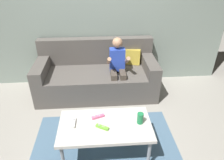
{
  "coord_description": "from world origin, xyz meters",
  "views": [
    {
      "loc": [
        -0.02,
        -1.76,
        1.93
      ],
      "look_at": [
        0.15,
        0.53,
        0.58
      ],
      "focal_mm": 33.25,
      "sensor_mm": 36.0,
      "label": 1
    }
  ],
  "objects_px": {
    "coffee_table": "(105,127)",
    "person_seated_on_couch": "(118,66)",
    "game_remote_lime_near_edge": "(102,127)",
    "soda_can": "(140,118)",
    "couch": "(97,75)",
    "game_remote_white_center": "(74,123)",
    "game_remote_pink_far_corner": "(98,117)"
  },
  "relations": [
    {
      "from": "game_remote_lime_near_edge",
      "to": "soda_can",
      "type": "xyz_separation_m",
      "value": [
        0.4,
        0.05,
        0.05
      ]
    },
    {
      "from": "coffee_table",
      "to": "game_remote_pink_far_corner",
      "type": "bearing_deg",
      "value": 121.73
    },
    {
      "from": "couch",
      "to": "game_remote_lime_near_edge",
      "type": "height_order",
      "value": "couch"
    },
    {
      "from": "person_seated_on_couch",
      "to": "game_remote_lime_near_edge",
      "type": "distance_m",
      "value": 1.22
    },
    {
      "from": "game_remote_lime_near_edge",
      "to": "soda_can",
      "type": "height_order",
      "value": "soda_can"
    },
    {
      "from": "coffee_table",
      "to": "soda_can",
      "type": "distance_m",
      "value": 0.38
    },
    {
      "from": "coffee_table",
      "to": "person_seated_on_couch",
      "type": "bearing_deg",
      "value": 78.02
    },
    {
      "from": "game_remote_lime_near_edge",
      "to": "game_remote_white_center",
      "type": "relative_size",
      "value": 0.99
    },
    {
      "from": "game_remote_white_center",
      "to": "game_remote_pink_far_corner",
      "type": "distance_m",
      "value": 0.27
    },
    {
      "from": "coffee_table",
      "to": "game_remote_pink_far_corner",
      "type": "relative_size",
      "value": 6.73
    },
    {
      "from": "couch",
      "to": "game_remote_lime_near_edge",
      "type": "bearing_deg",
      "value": -88.16
    },
    {
      "from": "game_remote_white_center",
      "to": "soda_can",
      "type": "xyz_separation_m",
      "value": [
        0.7,
        -0.03,
        0.05
      ]
    },
    {
      "from": "couch",
      "to": "game_remote_lime_near_edge",
      "type": "xyz_separation_m",
      "value": [
        0.04,
        -1.37,
        0.15
      ]
    },
    {
      "from": "game_remote_pink_far_corner",
      "to": "game_remote_lime_near_edge",
      "type": "bearing_deg",
      "value": -75.82
    },
    {
      "from": "couch",
      "to": "person_seated_on_couch",
      "type": "bearing_deg",
      "value": -29.88
    },
    {
      "from": "coffee_table",
      "to": "game_remote_pink_far_corner",
      "type": "distance_m",
      "value": 0.15
    },
    {
      "from": "coffee_table",
      "to": "game_remote_white_center",
      "type": "xyz_separation_m",
      "value": [
        -0.33,
        0.03,
        0.05
      ]
    },
    {
      "from": "person_seated_on_couch",
      "to": "soda_can",
      "type": "height_order",
      "value": "person_seated_on_couch"
    },
    {
      "from": "couch",
      "to": "game_remote_white_center",
      "type": "bearing_deg",
      "value": -101.22
    },
    {
      "from": "game_remote_pink_far_corner",
      "to": "soda_can",
      "type": "distance_m",
      "value": 0.46
    },
    {
      "from": "game_remote_white_center",
      "to": "soda_can",
      "type": "height_order",
      "value": "soda_can"
    },
    {
      "from": "game_remote_white_center",
      "to": "coffee_table",
      "type": "bearing_deg",
      "value": -5.83
    },
    {
      "from": "couch",
      "to": "game_remote_pink_far_corner",
      "type": "bearing_deg",
      "value": -89.91
    },
    {
      "from": "game_remote_pink_far_corner",
      "to": "soda_can",
      "type": "xyz_separation_m",
      "value": [
        0.44,
        -0.11,
        0.05
      ]
    },
    {
      "from": "couch",
      "to": "soda_can",
      "type": "height_order",
      "value": "couch"
    },
    {
      "from": "couch",
      "to": "game_remote_pink_far_corner",
      "type": "distance_m",
      "value": 1.21
    },
    {
      "from": "person_seated_on_couch",
      "to": "soda_can",
      "type": "distance_m",
      "value": 1.14
    },
    {
      "from": "game_remote_lime_near_edge",
      "to": "soda_can",
      "type": "relative_size",
      "value": 1.14
    },
    {
      "from": "couch",
      "to": "soda_can",
      "type": "distance_m",
      "value": 1.4
    },
    {
      "from": "game_remote_pink_far_corner",
      "to": "couch",
      "type": "bearing_deg",
      "value": 90.09
    },
    {
      "from": "person_seated_on_couch",
      "to": "game_remote_lime_near_edge",
      "type": "xyz_separation_m",
      "value": [
        -0.27,
        -1.19,
        -0.1
      ]
    },
    {
      "from": "couch",
      "to": "game_remote_white_center",
      "type": "distance_m",
      "value": 1.32
    }
  ]
}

